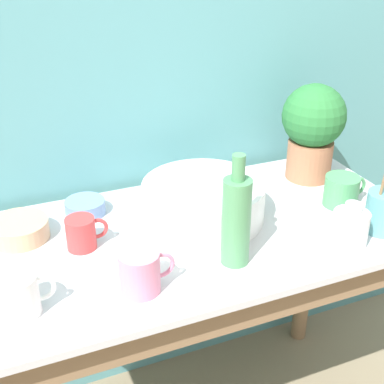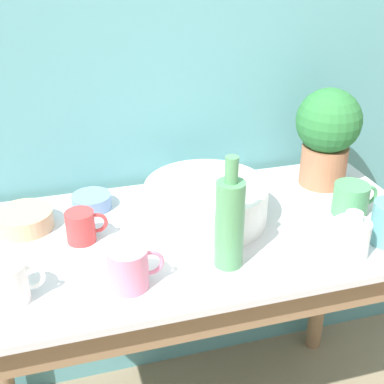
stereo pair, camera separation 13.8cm
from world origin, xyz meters
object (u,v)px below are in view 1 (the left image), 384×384
at_px(bowl_small_blue, 85,207).
at_px(mug_pink, 141,272).
at_px(bottle_short, 350,228).
at_px(bottle_tall, 236,219).
at_px(bowl_small_tan, 19,230).
at_px(utensil_cup, 384,211).
at_px(bowl_wash_large, 203,201).
at_px(mug_white, 19,295).
at_px(potted_plant, 313,127).
at_px(mug_red, 82,233).
at_px(mug_green, 342,191).

bearing_deg(bowl_small_blue, mug_pink, -84.16).
bearing_deg(bottle_short, bowl_small_blue, 144.43).
xyz_separation_m(bottle_tall, bowl_small_tan, (-0.47, 0.31, -0.09)).
height_order(bottle_short, utensil_cup, utensil_cup).
height_order(bowl_wash_large, bowl_small_tan, bowl_wash_large).
bearing_deg(bottle_tall, mug_white, 179.61).
bearing_deg(potted_plant, mug_white, -160.72).
bearing_deg(bottle_short, bowl_small_tan, 155.11).
height_order(bottle_tall, mug_red, bottle_tall).
height_order(mug_white, mug_green, mug_white).
distance_m(mug_white, mug_red, 0.27).
xyz_separation_m(bottle_short, bowl_small_blue, (-0.59, 0.42, -0.03)).
bearing_deg(bowl_small_blue, mug_white, -120.91).
distance_m(bottle_tall, utensil_cup, 0.43).
bearing_deg(bottle_short, potted_plant, 71.33).
height_order(bowl_small_blue, utensil_cup, utensil_cup).
bearing_deg(bowl_wash_large, mug_green, -11.48).
bearing_deg(mug_pink, mug_green, 13.42).
bearing_deg(mug_white, bowl_small_blue, 59.09).
height_order(mug_red, mug_pink, mug_pink).
bearing_deg(bottle_tall, potted_plant, 37.61).
xyz_separation_m(mug_pink, utensil_cup, (0.68, -0.00, 0.01)).
bearing_deg(bowl_small_tan, bowl_wash_large, -10.79).
relative_size(potted_plant, mug_green, 2.28).
relative_size(bottle_tall, mug_pink, 2.18).
xyz_separation_m(bottle_tall, mug_white, (-0.51, 0.00, -0.07)).
bearing_deg(mug_red, potted_plant, 9.49).
bearing_deg(mug_white, mug_pink, -5.08).
bearing_deg(bottle_tall, mug_red, 148.23).
xyz_separation_m(mug_green, bowl_small_tan, (-0.89, 0.17, -0.02)).
distance_m(mug_white, mug_pink, 0.26).
bearing_deg(bowl_small_blue, utensil_cup, -28.79).
distance_m(bowl_wash_large, mug_green, 0.41).
relative_size(potted_plant, bowl_small_tan, 1.99).
bearing_deg(mug_green, bottle_short, -121.43).
height_order(bottle_tall, mug_pink, bottle_tall).
distance_m(mug_green, utensil_cup, 0.16).
relative_size(bowl_small_tan, utensil_cup, 0.69).
distance_m(potted_plant, mug_white, 1.00).
distance_m(bottle_short, mug_pink, 0.55).
bearing_deg(bowl_small_blue, bowl_wash_large, -27.19).
bearing_deg(bowl_small_blue, potted_plant, -3.32).
relative_size(bottle_tall, bowl_small_tan, 1.85).
bearing_deg(bottle_tall, utensil_cup, -2.78).
xyz_separation_m(bowl_wash_large, mug_pink, (-0.26, -0.24, -0.00)).
relative_size(potted_plant, mug_red, 2.82).
relative_size(bottle_short, mug_red, 1.12).
bearing_deg(mug_green, mug_white, -171.71).
bearing_deg(utensil_cup, mug_white, 178.51).
bearing_deg(potted_plant, bowl_small_blue, 176.68).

